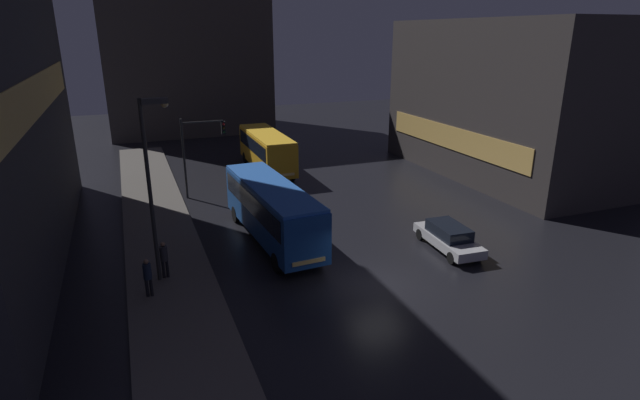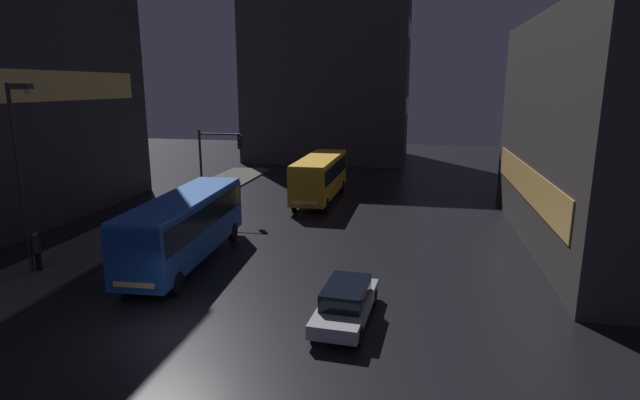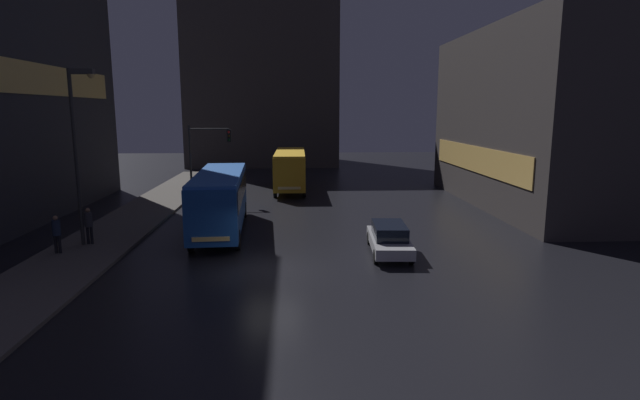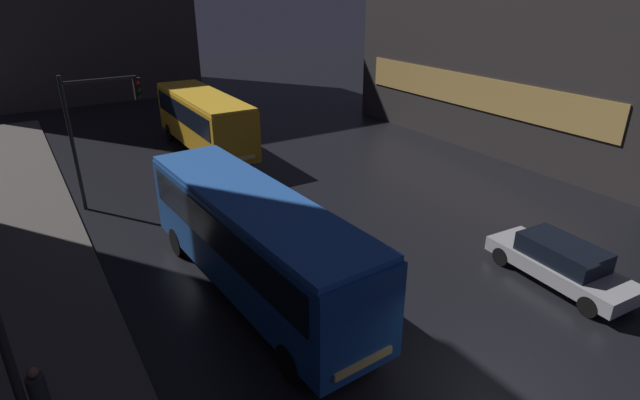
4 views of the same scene
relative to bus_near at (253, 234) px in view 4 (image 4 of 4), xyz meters
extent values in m
plane|color=black|center=(3.11, -6.87, -2.06)|extent=(120.00, 120.00, 0.00)
cube|color=#56514C|center=(-5.89, 3.13, -1.99)|extent=(4.00, 48.00, 0.15)
cube|color=#383333|center=(21.90, 7.06, 4.06)|extent=(10.00, 20.34, 12.24)
cube|color=#E0B25B|center=(16.95, 7.06, 1.27)|extent=(0.24, 17.29, 1.80)
cube|color=beige|center=(9.38, 36.88, 4.23)|extent=(0.24, 10.20, 1.80)
cube|color=#194793|center=(0.00, 0.00, -0.19)|extent=(2.97, 10.46, 2.64)
cube|color=black|center=(0.00, 0.00, 0.37)|extent=(2.99, 9.64, 1.10)
cube|color=blue|center=(0.00, 0.00, 1.20)|extent=(2.91, 10.26, 0.16)
cube|color=#F4CC72|center=(0.28, -5.19, -1.11)|extent=(1.70, 0.19, 0.20)
cylinder|color=black|center=(1.31, -3.71, -1.56)|extent=(0.30, 1.01, 1.00)
cylinder|color=black|center=(-0.91, -3.83, -1.56)|extent=(0.30, 1.01, 1.00)
cylinder|color=black|center=(0.91, 3.83, -1.56)|extent=(0.30, 1.01, 1.00)
cylinder|color=black|center=(-1.31, 3.71, -1.56)|extent=(0.30, 1.01, 1.00)
cube|color=orange|center=(3.78, 14.54, -0.21)|extent=(2.56, 9.64, 2.60)
cube|color=black|center=(3.78, 14.54, 0.34)|extent=(2.61, 8.87, 1.10)
cube|color=yellow|center=(3.78, 14.54, 1.17)|extent=(2.51, 9.45, 0.16)
cube|color=#F4CC72|center=(3.73, 9.72, -1.11)|extent=(1.72, 0.12, 0.20)
cylinder|color=black|center=(4.87, 11.12, -1.56)|extent=(0.26, 1.00, 1.00)
cylinder|color=black|center=(2.61, 11.15, -1.56)|extent=(0.26, 1.00, 1.00)
cylinder|color=black|center=(4.94, 17.94, -1.56)|extent=(0.26, 1.00, 1.00)
cylinder|color=black|center=(2.68, 17.96, -1.56)|extent=(0.26, 1.00, 1.00)
cube|color=#B7B7BC|center=(8.56, -4.64, -1.51)|extent=(2.02, 4.79, 0.50)
cube|color=black|center=(8.56, -4.64, -0.95)|extent=(1.63, 2.67, 0.63)
cylinder|color=black|center=(9.24, -6.33, -1.74)|extent=(0.24, 0.65, 0.64)
cylinder|color=black|center=(7.67, -6.23, -1.74)|extent=(0.24, 0.65, 0.64)
cylinder|color=black|center=(9.45, -3.04, -1.74)|extent=(0.24, 0.65, 0.64)
cylinder|color=black|center=(7.88, -2.94, -1.74)|extent=(0.24, 0.65, 0.64)
cylinder|color=#333338|center=(-6.09, -2.72, -0.67)|extent=(0.50, 0.50, 0.73)
sphere|color=#8C664C|center=(-6.09, -2.72, -0.20)|extent=(0.22, 0.22, 0.22)
cylinder|color=#2D2D2D|center=(-3.51, 9.67, 0.77)|extent=(0.16, 0.16, 5.67)
cylinder|color=#2D2D2D|center=(-2.07, 9.67, 3.31)|extent=(2.87, 0.12, 0.12)
cube|color=black|center=(-0.64, 9.67, 2.81)|extent=(0.30, 0.24, 0.90)
sphere|color=red|center=(-0.64, 9.53, 3.09)|extent=(0.18, 0.18, 0.18)
sphere|color=#3B2B07|center=(-0.64, 9.53, 2.81)|extent=(0.18, 0.18, 0.18)
sphere|color=black|center=(-0.64, 9.53, 2.53)|extent=(0.18, 0.18, 0.18)
camera|label=1|loc=(-7.08, -25.33, 9.21)|focal=28.00mm
camera|label=2|loc=(10.95, -21.59, 6.49)|focal=28.00mm
camera|label=3|loc=(4.05, -27.35, 4.64)|focal=28.00mm
camera|label=4|loc=(-5.35, -12.26, 6.89)|focal=28.00mm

